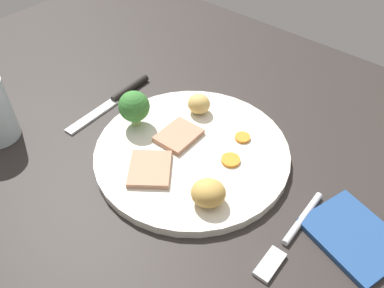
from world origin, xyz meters
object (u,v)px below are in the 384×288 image
at_px(broccoli_floret, 134,107).
at_px(knife, 117,98).
at_px(carrot_coin_back, 243,138).
at_px(roast_potato_right, 199,104).
at_px(dinner_plate, 192,152).
at_px(roast_potato_left, 208,193).
at_px(fork, 290,236).
at_px(meat_slice_main, 180,134).
at_px(carrot_coin_front, 231,160).
at_px(meat_slice_under, 150,169).
at_px(folded_napkin, 354,236).

relative_size(broccoli_floret, knife, 0.32).
bearing_deg(carrot_coin_back, broccoli_floret, 29.32).
distance_m(roast_potato_right, carrot_coin_back, 0.09).
bearing_deg(roast_potato_right, dinner_plate, 123.66).
distance_m(roast_potato_left, knife, 0.28).
height_order(fork, knife, knife).
bearing_deg(roast_potato_right, meat_slice_main, 104.69).
bearing_deg(carrot_coin_back, carrot_coin_front, 106.61).
relative_size(meat_slice_main, knife, 0.34).
xyz_separation_m(roast_potato_left, roast_potato_right, (0.13, -0.13, -0.00)).
height_order(dinner_plate, carrot_coin_front, carrot_coin_front).
relative_size(carrot_coin_front, broccoli_floret, 0.46).
relative_size(meat_slice_under, folded_napkin, 0.60).
height_order(roast_potato_left, broccoli_floret, broccoli_floret).
relative_size(meat_slice_under, broccoli_floret, 1.11).
distance_m(meat_slice_under, roast_potato_left, 0.10).
bearing_deg(folded_napkin, broccoli_floret, 6.30).
bearing_deg(carrot_coin_front, roast_potato_left, 105.55).
distance_m(carrot_coin_front, fork, 0.14).
relative_size(roast_potato_left, roast_potato_right, 1.24).
xyz_separation_m(dinner_plate, fork, (-0.18, 0.03, -0.00)).
bearing_deg(carrot_coin_back, meat_slice_main, 37.70).
height_order(roast_potato_left, carrot_coin_back, roast_potato_left).
bearing_deg(fork, knife, -99.35).
bearing_deg(roast_potato_left, broccoli_floret, -13.78).
bearing_deg(dinner_plate, fork, 171.30).
bearing_deg(roast_potato_left, carrot_coin_front, -74.45).
bearing_deg(meat_slice_under, carrot_coin_front, -129.78).
xyz_separation_m(fork, knife, (0.37, -0.05, 0.00)).
distance_m(meat_slice_under, knife, 0.19).
relative_size(carrot_coin_front, carrot_coin_back, 1.18).
xyz_separation_m(meat_slice_main, folded_napkin, (-0.28, -0.01, -0.01)).
xyz_separation_m(meat_slice_main, meat_slice_under, (-0.02, 0.08, 0.00)).
bearing_deg(roast_potato_right, roast_potato_left, 133.96).
bearing_deg(carrot_coin_back, knife, 12.23).
height_order(meat_slice_under, carrot_coin_back, meat_slice_under).
xyz_separation_m(dinner_plate, meat_slice_under, (0.02, 0.07, 0.01)).
bearing_deg(carrot_coin_front, carrot_coin_back, -73.39).
distance_m(meat_slice_main, folded_napkin, 0.28).
bearing_deg(carrot_coin_front, meat_slice_under, 50.22).
xyz_separation_m(dinner_plate, meat_slice_main, (0.03, -0.01, 0.01)).
bearing_deg(carrot_coin_back, roast_potato_right, -3.39).
xyz_separation_m(carrot_coin_back, broccoli_floret, (0.15, 0.08, 0.03)).
distance_m(carrot_coin_front, knife, 0.25).
relative_size(dinner_plate, roast_potato_right, 7.93).
distance_m(meat_slice_under, roast_potato_right, 0.15).
distance_m(knife, folded_napkin, 0.43).
bearing_deg(meat_slice_under, knife, -27.19).
bearing_deg(folded_napkin, meat_slice_main, 2.90).
height_order(carrot_coin_back, broccoli_floret, broccoli_floret).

